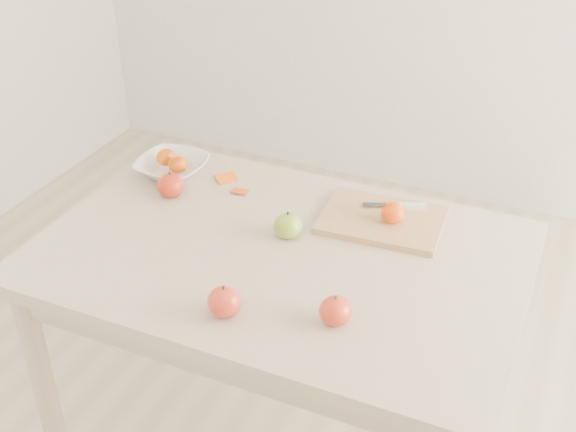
% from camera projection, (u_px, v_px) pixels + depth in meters
% --- Properties ---
extents(table, '(1.20, 0.80, 0.75)m').
position_uv_depth(table, '(280.00, 281.00, 1.85)').
color(table, beige).
rests_on(table, ground).
extents(cutting_board, '(0.33, 0.25, 0.02)m').
position_uv_depth(cutting_board, '(382.00, 220.00, 1.90)').
color(cutting_board, tan).
rests_on(cutting_board, table).
extents(board_tangerine, '(0.06, 0.06, 0.05)m').
position_uv_depth(board_tangerine, '(393.00, 213.00, 1.86)').
color(board_tangerine, '#E04407').
rests_on(board_tangerine, cutting_board).
extents(fruit_bowl, '(0.20, 0.20, 0.05)m').
position_uv_depth(fruit_bowl, '(172.00, 167.00, 2.12)').
color(fruit_bowl, white).
rests_on(fruit_bowl, table).
extents(bowl_tangerine_near, '(0.06, 0.06, 0.05)m').
position_uv_depth(bowl_tangerine_near, '(166.00, 157.00, 2.12)').
color(bowl_tangerine_near, '#CD4E07').
rests_on(bowl_tangerine_near, fruit_bowl).
extents(bowl_tangerine_far, '(0.06, 0.06, 0.05)m').
position_uv_depth(bowl_tangerine_far, '(178.00, 165.00, 2.08)').
color(bowl_tangerine_far, '#CE5307').
rests_on(bowl_tangerine_far, fruit_bowl).
extents(orange_peel_a, '(0.07, 0.07, 0.01)m').
position_uv_depth(orange_peel_a, '(226.00, 179.00, 2.10)').
color(orange_peel_a, '#D6530F').
rests_on(orange_peel_a, table).
extents(orange_peel_b, '(0.05, 0.04, 0.01)m').
position_uv_depth(orange_peel_b, '(240.00, 192.00, 2.04)').
color(orange_peel_b, '#D74A0F').
rests_on(orange_peel_b, table).
extents(paring_knife, '(0.17, 0.07, 0.01)m').
position_uv_depth(paring_knife, '(407.00, 206.00, 1.93)').
color(paring_knife, white).
rests_on(paring_knife, cutting_board).
extents(apple_green, '(0.07, 0.07, 0.07)m').
position_uv_depth(apple_green, '(288.00, 226.00, 1.83)').
color(apple_green, olive).
rests_on(apple_green, table).
extents(apple_red_e, '(0.07, 0.07, 0.06)m').
position_uv_depth(apple_red_e, '(336.00, 311.00, 1.55)').
color(apple_red_e, maroon).
rests_on(apple_red_e, table).
extents(apple_red_a, '(0.07, 0.07, 0.07)m').
position_uv_depth(apple_red_a, '(171.00, 185.00, 2.01)').
color(apple_red_a, '#8F0505').
rests_on(apple_red_a, table).
extents(apple_red_c, '(0.08, 0.08, 0.07)m').
position_uv_depth(apple_red_c, '(224.00, 302.00, 1.57)').
color(apple_red_c, '#A4171A').
rests_on(apple_red_c, table).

